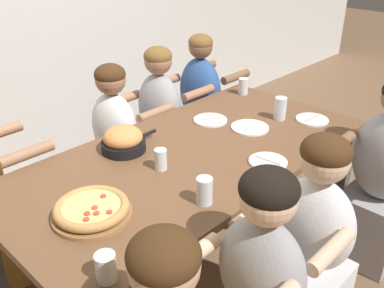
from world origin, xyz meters
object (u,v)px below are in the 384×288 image
Objects in this scene: pizza_board_main at (92,210)px; diner_far_midright at (161,130)px; drinking_glass_b at (161,160)px; diner_far_center at (117,151)px; diner_far_right at (200,114)px; empty_plate_a at (268,162)px; drinking_glass_d at (106,269)px; diner_near_center at (309,253)px; diner_near_right at (379,185)px; drinking_glass_e at (280,110)px; drinking_glass_c at (243,87)px; skillet_bowl at (123,140)px; empty_plate_d at (312,120)px; empty_plate_b at (210,120)px; drinking_glass_a at (204,192)px; empty_plate_c at (250,128)px.

pizza_board_main is 0.29× the size of diner_far_midright.
drinking_glass_b is 0.10× the size of diner_far_center.
drinking_glass_b is 1.31m from diner_far_right.
pizza_board_main is 0.90m from empty_plate_a.
drinking_glass_d is 0.09× the size of diner_near_center.
diner_far_center is at bearing 27.52° from diner_near_right.
drinking_glass_e is 0.12× the size of diner_far_right.
diner_far_center is (-0.84, 0.37, -0.31)m from drinking_glass_c.
diner_near_right is at bearing -81.68° from drinking_glass_e.
drinking_glass_d is at bearing -48.26° from diner_far_midright.
skillet_bowl reaches higher than empty_plate_d.
empty_plate_d is 0.99m from diner_far_right.
diner_far_right is (0.47, 0.51, -0.26)m from empty_plate_b.
drinking_glass_d is 0.75× the size of drinking_glass_e.
drinking_glass_c is at bearing 45.17° from empty_plate_a.
drinking_glass_b is (0.45, 0.08, 0.02)m from pizza_board_main.
empty_plate_b is 0.67m from diner_far_center.
diner_far_midright is (0.40, 1.42, 0.00)m from diner_near_center.
diner_near_right is (0.09, -0.63, -0.31)m from drinking_glass_e.
diner_near_center is at bearing -49.41° from drinking_glass_a.
empty_plate_b is (1.04, 0.28, -0.03)m from pizza_board_main.
empty_plate_c is 1.59× the size of drinking_glass_e.
diner_near_right reaches higher than empty_plate_c.
drinking_glass_a reaches higher than drinking_glass_c.
empty_plate_b is 0.86m from drinking_glass_a.
empty_plate_c is (0.68, -0.31, -0.05)m from skillet_bowl.
empty_plate_a is 0.40m from empty_plate_c.
empty_plate_a and empty_plate_d have the same top height.
empty_plate_b is 1.82× the size of drinking_glass_c.
drinking_glass_e is (0.97, 0.27, 0.01)m from drinking_glass_a.
diner_near_center is 1.42m from diner_far_center.
drinking_glass_c is 0.10× the size of diner_near_center.
drinking_glass_b is (-0.67, 0.03, 0.04)m from empty_plate_c.
diner_far_right is 1.42m from diner_near_right.
skillet_bowl is at bearing 153.30° from empty_plate_d.
empty_plate_c is 1.34m from drinking_glass_d.
diner_near_right is (1.00, -0.99, -0.30)m from skillet_bowl.
diner_far_midright reaches higher than diner_far_center.
empty_plate_d is 1.05m from drinking_glass_b.
empty_plate_d is 0.17× the size of diner_near_right.
drinking_glass_c is at bearing 82.97° from empty_plate_d.
drinking_glass_c is (1.16, 0.69, -0.01)m from drinking_glass_a.
drinking_glass_c reaches higher than pizza_board_main.
empty_plate_b is at bearing -164.11° from drinking_glass_c.
drinking_glass_c is 0.10× the size of diner_far_midright.
empty_plate_c is at bearing -71.35° from empty_plate_b.
pizza_board_main is 1.67× the size of empty_plate_d.
empty_plate_c is 2.13× the size of drinking_glass_d.
drinking_glass_a reaches higher than empty_plate_d.
diner_near_center is 0.98× the size of diner_far_midright.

